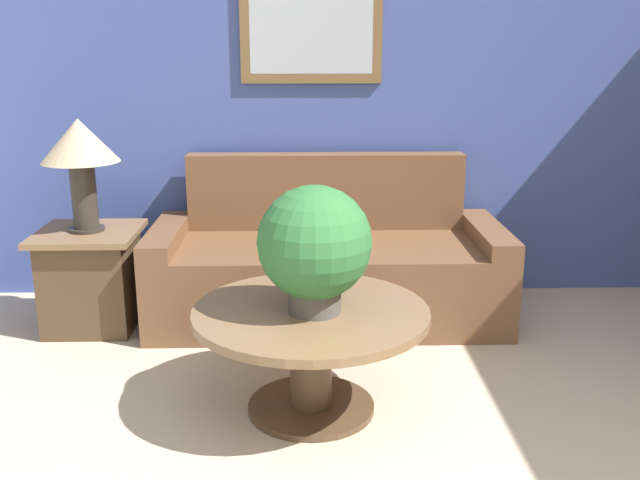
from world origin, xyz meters
The scene contains 6 objects.
wall_back centered at (-0.01, 3.34, 1.31)m, with size 6.71×0.09×2.60m.
couch_main centered at (-0.41, 2.86, 0.31)m, with size 2.12×0.89×0.96m.
coffee_table centered at (-0.53, 1.67, 0.36)m, with size 1.07×1.07×0.50m.
side_table centered at (-1.82, 2.72, 0.30)m, with size 0.58×0.58×0.59m.
table_lamp centered at (-1.82, 2.72, 1.06)m, with size 0.44×0.44×0.65m.
potted_plant_on_table centered at (-0.51, 1.63, 0.80)m, with size 0.50×0.50×0.57m.
Camera 1 is at (-0.56, -1.31, 1.65)m, focal length 40.00 mm.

